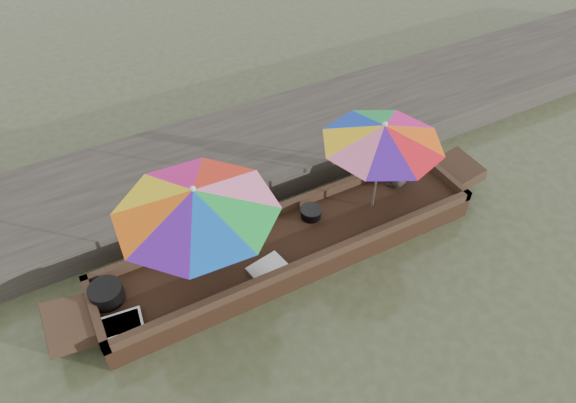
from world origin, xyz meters
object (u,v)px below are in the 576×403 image
supply_bag (232,239)px  umbrella_bow (200,233)px  vendor (400,158)px  charcoal_grill (311,213)px  tray_scallop (268,268)px  tray_crayfish (122,325)px  umbrella_stern (378,167)px  boat_hull (291,247)px  cooking_pot (106,294)px

supply_bag → umbrella_bow: 0.86m
supply_bag → vendor: size_ratio=0.28×
charcoal_grill → supply_bag: size_ratio=1.07×
umbrella_bow → supply_bag: bearing=29.3°
tray_scallop → vendor: size_ratio=0.50×
tray_scallop → tray_crayfish: bearing=178.9°
supply_bag → umbrella_stern: (2.20, -0.28, 0.65)m
umbrella_stern → umbrella_bow: bearing=180.0°
tray_crayfish → tray_scallop: bearing=-1.1°
boat_hull → charcoal_grill: (0.47, 0.25, 0.25)m
umbrella_stern → supply_bag: bearing=172.8°
supply_bag → umbrella_bow: (-0.50, -0.28, 0.65)m
cooking_pot → umbrella_bow: bearing=-8.3°
cooking_pot → vendor: bearing=1.0°
boat_hull → umbrella_stern: bearing=0.0°
cooking_pot → umbrella_bow: 1.46m
tray_crayfish → vendor: 4.63m
boat_hull → supply_bag: (-0.79, 0.28, 0.30)m
cooking_pot → charcoal_grill: (3.04, 0.06, -0.04)m
tray_scallop → vendor: (2.60, 0.62, 0.47)m
cooking_pot → tray_scallop: (2.02, -0.54, -0.08)m
boat_hull → supply_bag: size_ratio=20.16×
tray_scallop → charcoal_grill: charcoal_grill is taller
cooking_pot → charcoal_grill: size_ratio=1.45×
charcoal_grill → umbrella_stern: (0.94, -0.25, 0.70)m
boat_hull → supply_bag: 0.90m
tray_scallop → umbrella_bow: umbrella_bow is taller
supply_bag → umbrella_bow: bearing=-150.7°
vendor → umbrella_stern: size_ratio=0.59×
tray_crayfish → supply_bag: size_ratio=1.80×
cooking_pot → tray_scallop: 2.09m
tray_crayfish → boat_hull: bearing=7.1°
vendor → tray_crayfish: bearing=-29.1°
tray_crayfish → supply_bag: (1.73, 0.59, 0.09)m
cooking_pot → supply_bag: (1.78, 0.09, 0.02)m
tray_scallop → umbrella_stern: 2.12m
vendor → supply_bag: bearing=-36.6°
umbrella_bow → tray_scallop: bearing=-25.6°
tray_scallop → supply_bag: (-0.24, 0.63, 0.10)m
tray_crayfish → umbrella_bow: (1.23, 0.32, 0.73)m
tray_scallop → umbrella_bow: 1.11m
supply_bag → umbrella_stern: umbrella_stern is taller
charcoal_grill → umbrella_stern: umbrella_stern is taller
cooking_pot → supply_bag: 1.78m
charcoal_grill → vendor: bearing=0.7°
supply_bag → vendor: bearing=-0.2°
cooking_pot → vendor: 4.64m
tray_crayfish → umbrella_stern: 4.01m
tray_crayfish → umbrella_stern: umbrella_stern is taller
tray_scallop → umbrella_bow: bearing=154.4°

